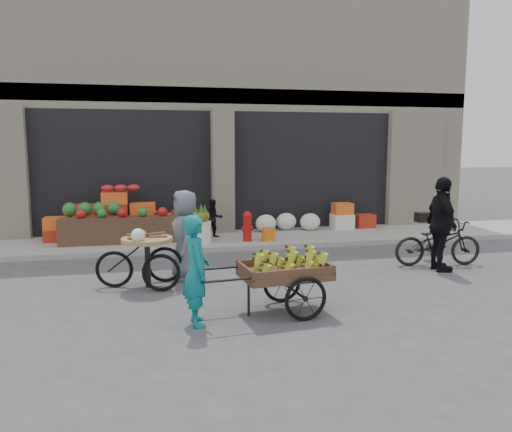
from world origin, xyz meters
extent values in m
plane|color=#424244|center=(0.00, 0.00, 0.00)|extent=(80.00, 80.00, 0.00)
cube|color=gray|center=(0.00, 4.10, 0.06)|extent=(18.00, 2.20, 0.12)
cube|color=beige|center=(0.00, 8.20, 3.50)|extent=(14.00, 6.00, 7.00)
cube|color=gray|center=(0.00, 5.35, 3.60)|extent=(14.00, 0.30, 0.40)
cube|color=black|center=(-2.48, 6.00, 1.67)|extent=(4.40, 1.60, 3.10)
cube|color=black|center=(2.48, 6.00, 1.67)|extent=(4.40, 1.60, 3.10)
cube|color=beige|center=(0.00, 5.15, 1.67)|extent=(0.55, 0.80, 3.22)
cube|color=#523424|center=(-2.48, 3.95, 0.42)|extent=(2.80, 0.45, 0.60)
sphere|color=#1E5923|center=(-3.17, 4.45, 0.86)|extent=(0.34, 0.34, 0.34)
cylinder|color=silver|center=(-0.75, 3.60, 0.37)|extent=(0.52, 0.52, 0.50)
cylinder|color=#A5140F|center=(0.35, 3.55, 0.40)|extent=(0.20, 0.20, 0.56)
sphere|color=#A5140F|center=(0.35, 3.55, 0.72)|extent=(0.22, 0.22, 0.22)
cylinder|color=orange|center=(0.85, 3.50, 0.27)|extent=(0.32, 0.32, 0.30)
ellipsoid|color=silver|center=(1.68, 4.70, 0.34)|extent=(1.70, 0.60, 0.44)
imported|color=black|center=(-0.35, 4.20, 0.58)|extent=(0.51, 0.43, 0.93)
cube|color=#523424|center=(-0.06, -1.13, 0.55)|extent=(1.28, 0.91, 0.11)
torus|color=black|center=(0.12, -1.54, 0.30)|extent=(0.61, 0.12, 0.61)
torus|color=black|center=(0.03, -0.69, 0.30)|extent=(0.61, 0.12, 0.61)
cylinder|color=black|center=(-0.59, -1.19, 0.25)|extent=(0.04, 0.04, 0.50)
imported|color=#0F7178|center=(-1.32, -1.36, 0.73)|extent=(0.39, 0.56, 1.46)
cylinder|color=#9E7F51|center=(-1.94, 0.57, 0.80)|extent=(0.95, 0.95, 0.07)
cube|color=black|center=(-1.94, 0.57, 0.40)|extent=(0.09, 0.09, 0.80)
torus|color=black|center=(-1.73, 0.26, 0.31)|extent=(0.62, 0.15, 0.62)
torus|color=black|center=(-1.65, 0.82, 0.31)|extent=(0.62, 0.15, 0.62)
torus|color=black|center=(-2.48, 0.65, 0.31)|extent=(0.62, 0.15, 0.62)
imported|color=slate|center=(-1.28, 0.94, 0.79)|extent=(0.52, 0.78, 1.58)
imported|color=black|center=(3.63, 0.91, 0.45)|extent=(1.78, 0.81, 0.90)
imported|color=black|center=(3.43, 0.51, 0.88)|extent=(0.56, 1.08, 1.77)
camera|label=1|loc=(-1.92, -7.70, 2.34)|focal=35.00mm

